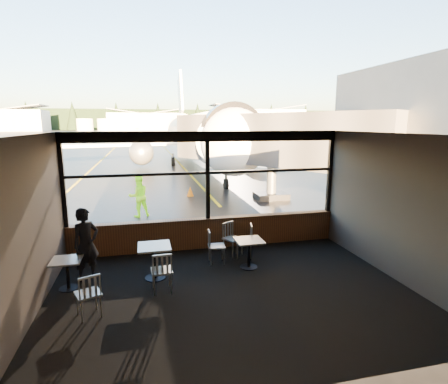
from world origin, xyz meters
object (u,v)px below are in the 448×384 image
object	(u,v)px
cafe_table_mid	(155,262)
cone_nose	(190,191)
chair_near_n	(233,239)
chair_near_w	(217,247)
chair_left_s	(88,294)
chair_near_e	(244,241)
jet_bridge	(262,149)
cafe_table_left	(68,274)
passenger	(86,244)
cafe_table_near	(249,254)
airliner	(197,107)
ground_crew	(139,196)
chair_mid_s	(162,271)

from	to	relation	value
cafe_table_mid	cone_nose	bearing A→B (deg)	77.44
chair_near_n	chair_near_w	bearing A→B (deg)	8.70
chair_near_n	chair_left_s	xyz separation A→B (m)	(-3.55, -2.51, -0.01)
chair_near_e	chair_near_n	distance (m)	0.33
jet_bridge	cafe_table_left	world-z (taller)	jet_bridge
jet_bridge	cone_nose	xyz separation A→B (m)	(-3.12, 2.23, -2.27)
chair_near_e	passenger	world-z (taller)	passenger
cafe_table_left	cafe_table_mid	bearing A→B (deg)	3.33
chair_near_n	cone_nose	xyz separation A→B (m)	(-0.10, 8.49, -0.22)
cafe_table_left	passenger	distance (m)	0.78
cafe_table_near	cone_nose	distance (m)	9.47
chair_near_n	cone_nose	size ratio (longest dim) A/B	1.87
airliner	ground_crew	world-z (taller)	airliner
chair_near_e	chair_mid_s	distance (m)	2.85
jet_bridge	cafe_table_left	xyz separation A→B (m)	(-7.20, -7.45, -2.17)
airliner	chair_left_s	distance (m)	24.83
airliner	chair_left_s	size ratio (longest dim) A/B	35.88
chair_near_e	chair_near_w	bearing A→B (deg)	119.42
chair_left_s	cone_nose	size ratio (longest dim) A/B	1.83
chair_mid_s	ground_crew	bearing A→B (deg)	92.11
chair_left_s	cafe_table_left	bearing A→B (deg)	94.02
chair_near_e	cafe_table_mid	bearing A→B (deg)	121.84
cafe_table_mid	cone_nose	size ratio (longest dim) A/B	1.66
ground_crew	cafe_table_left	bearing A→B (deg)	58.60
jet_bridge	chair_near_n	bearing A→B (deg)	-115.76
cafe_table_left	chair_mid_s	world-z (taller)	chair_mid_s
chair_near_e	passenger	size ratio (longest dim) A/B	0.54
cafe_table_left	chair_near_w	bearing A→B (deg)	11.58
cone_nose	chair_mid_s	bearing A→B (deg)	-101.04
jet_bridge	cafe_table_near	world-z (taller)	jet_bridge
chair_mid_s	cone_nose	xyz separation A→B (m)	(2.00, 10.27, -0.22)
jet_bridge	chair_near_w	world-z (taller)	jet_bridge
chair_left_s	passenger	world-z (taller)	passenger
chair_near_w	chair_left_s	size ratio (longest dim) A/B	0.99
jet_bridge	cafe_table_mid	world-z (taller)	jet_bridge
chair_near_n	cafe_table_mid	bearing A→B (deg)	-3.92
passenger	cone_nose	world-z (taller)	passenger
cafe_table_near	chair_near_n	xyz separation A→B (m)	(-0.18, 0.97, 0.09)
airliner	cone_nose	bearing A→B (deg)	-100.17
airliner	chair_mid_s	distance (m)	23.82
chair_left_s	cone_nose	world-z (taller)	chair_left_s
jet_bridge	passenger	world-z (taller)	jet_bridge
chair_near_n	chair_mid_s	world-z (taller)	chair_mid_s
jet_bridge	chair_near_w	xyz separation A→B (m)	(-3.59, -6.71, -2.06)
chair_left_s	cafe_table_mid	bearing A→B (deg)	25.89
cafe_table_mid	passenger	size ratio (longest dim) A/B	0.47
cafe_table_mid	cone_nose	world-z (taller)	cafe_table_mid
chair_near_n	ground_crew	size ratio (longest dim) A/B	0.57
jet_bridge	cafe_table_left	distance (m)	10.59
chair_mid_s	cafe_table_mid	bearing A→B (deg)	97.96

